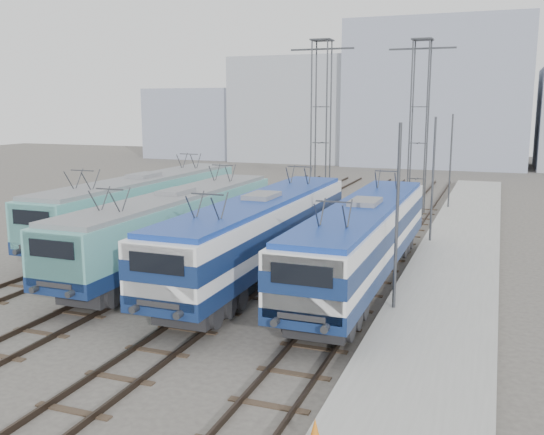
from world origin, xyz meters
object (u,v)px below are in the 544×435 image
Objects in this scene: catenary_tower_east at (419,119)px; mast_rear at (450,163)px; locomotive_far_left at (143,202)px; locomotive_far_right at (363,236)px; mast_front at (397,222)px; safety_cone at (315,431)px; locomotive_center_right at (261,229)px; catenary_tower_west at (321,119)px; locomotive_center_left at (175,223)px; mast_mid at (433,182)px.

mast_rear is (2.10, 2.00, -3.14)m from catenary_tower_east.
locomotive_far_left is 1.48× the size of catenary_tower_east.
locomotive_far_right is 1.44× the size of catenary_tower_east.
mast_front is at bearing -90.00° from mast_rear.
safety_cone is (1.75, -12.89, -1.61)m from locomotive_far_right.
safety_cone is at bearing -90.59° from mast_front.
locomotive_center_right is 17.90m from catenary_tower_west.
catenary_tower_east is (-0.25, 18.86, 4.43)m from locomotive_far_right.
mast_rear is (1.85, 20.86, 1.29)m from locomotive_far_right.
catenary_tower_west is (-2.25, 17.20, 4.39)m from locomotive_center_right.
catenary_tower_east is at bearing 65.08° from locomotive_center_left.
catenary_tower_west reaches higher than locomotive_center_right.
catenary_tower_west is 31.53m from safety_cone.
locomotive_far_right is at bearing 120.52° from mast_front.
mast_rear reaches higher than safety_cone.
safety_cone is (-0.10, -21.75, -2.90)m from mast_mid.
mast_rear is at bearing 47.06° from locomotive_far_left.
locomotive_far_right is at bearing -101.79° from mast_mid.
catenary_tower_east is at bearing 77.52° from locomotive_center_right.
mast_mid reaches higher than locomotive_center_left.
safety_cone is (15.25, -17.26, -1.62)m from locomotive_far_left.
locomotive_far_right is at bearing 97.73° from safety_cone.
catenary_tower_west is at bearing 111.82° from locomotive_far_right.
catenary_tower_east reaches higher than mast_rear.
locomotive_center_right is at bearing -4.67° from locomotive_center_left.
mast_mid is (0.00, 12.00, 0.00)m from mast_front.
mast_front and mast_rear have the same top height.
mast_mid is (2.10, -10.00, -3.14)m from catenary_tower_east.
locomotive_far_right is 20.98m from mast_rear.
safety_cone is (8.50, -29.75, -6.04)m from catenary_tower_west.
mast_front reaches higher than locomotive_far_left.
locomotive_center_right is at bearing 156.23° from mast_front.
locomotive_center_left is 21.25m from catenary_tower_east.
locomotive_far_left is at bearing 153.95° from mast_front.
catenary_tower_east reaches higher than locomotive_center_left.
locomotive_far_left is 14.88m from catenary_tower_west.
locomotive_center_right is 2.51× the size of mast_front.
mast_front is (10.85, -3.16, 1.35)m from locomotive_center_left.
catenary_tower_east reaches higher than safety_cone.
catenary_tower_west is (2.25, 16.84, 4.50)m from locomotive_center_left.
mast_front is (6.35, -2.80, 1.25)m from locomotive_center_right.
catenary_tower_west is at bearing -162.90° from catenary_tower_east.
mast_rear is at bearing 89.83° from safety_cone.
locomotive_far_left is at bearing -132.94° from mast_rear.
safety_cone is (-0.10, -33.75, -2.90)m from mast_rear.
mast_front is at bearing 89.41° from safety_cone.
mast_rear is at bearing 43.60° from catenary_tower_east.
catenary_tower_west reaches higher than safety_cone.
mast_rear is (0.00, 12.00, 0.00)m from mast_mid.
locomotive_far_right is at bearing -17.91° from locomotive_far_left.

